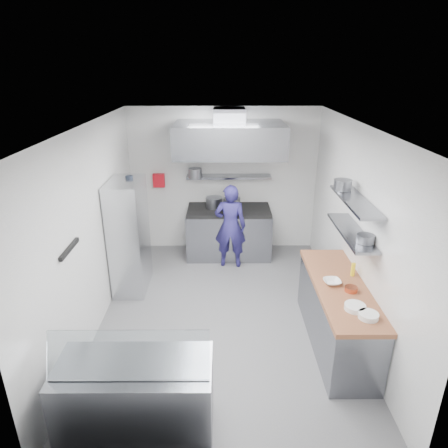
{
  "coord_description": "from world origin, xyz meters",
  "views": [
    {
      "loc": [
        -0.03,
        -5.02,
        3.52
      ],
      "look_at": [
        0.0,
        0.6,
        1.25
      ],
      "focal_mm": 32.0,
      "sensor_mm": 36.0,
      "label": 1
    }
  ],
  "objects_px": {
    "gas_range": "(229,233)",
    "chef": "(230,226)",
    "display_case": "(137,399)",
    "wire_rack": "(129,236)"
  },
  "relations": [
    {
      "from": "gas_range",
      "to": "chef",
      "type": "bearing_deg",
      "value": -87.61
    },
    {
      "from": "chef",
      "to": "display_case",
      "type": "relative_size",
      "value": 1.04
    },
    {
      "from": "chef",
      "to": "wire_rack",
      "type": "height_order",
      "value": "wire_rack"
    },
    {
      "from": "chef",
      "to": "display_case",
      "type": "distance_m",
      "value": 3.8
    },
    {
      "from": "chef",
      "to": "display_case",
      "type": "height_order",
      "value": "chef"
    },
    {
      "from": "gas_range",
      "to": "display_case",
      "type": "xyz_separation_m",
      "value": [
        -0.98,
        -4.1,
        -0.03
      ]
    },
    {
      "from": "display_case",
      "to": "chef",
      "type": "bearing_deg",
      "value": 74.73
    },
    {
      "from": "wire_rack",
      "to": "display_case",
      "type": "relative_size",
      "value": 1.23
    },
    {
      "from": "gas_range",
      "to": "chef",
      "type": "xyz_separation_m",
      "value": [
        0.02,
        -0.45,
        0.33
      ]
    },
    {
      "from": "gas_range",
      "to": "wire_rack",
      "type": "height_order",
      "value": "wire_rack"
    }
  ]
}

